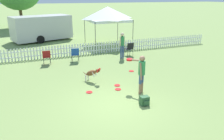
{
  "coord_description": "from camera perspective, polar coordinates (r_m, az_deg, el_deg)",
  "views": [
    {
      "loc": [
        -2.89,
        -6.96,
        3.95
      ],
      "look_at": [
        0.49,
        1.67,
        0.79
      ],
      "focal_mm": 35.0,
      "sensor_mm": 36.0,
      "label": 1
    }
  ],
  "objects": [
    {
      "name": "ground_plane",
      "position": [
        8.5,
        1.08,
        -8.83
      ],
      "size": [
        240.0,
        240.0,
        0.0
      ],
      "primitive_type": "plane",
      "color": "olive"
    },
    {
      "name": "handler_person",
      "position": [
        9.13,
        7.51,
        0.08
      ],
      "size": [
        0.56,
        1.1,
        1.65
      ],
      "rotation": [
        0.0,
        0.0,
        0.66
      ],
      "color": "#8C664C",
      "rests_on": "ground_plane"
    },
    {
      "name": "leaping_dog",
      "position": [
        10.5,
        -5.28,
        -0.75
      ],
      "size": [
        0.78,
        0.94,
        0.76
      ],
      "rotation": [
        0.0,
        0.0,
        -2.48
      ],
      "color": "brown",
      "rests_on": "ground_plane"
    },
    {
      "name": "frisbee_near_handler",
      "position": [
        10.13,
        1.37,
        -4.03
      ],
      "size": [
        0.27,
        0.27,
        0.02
      ],
      "color": "red",
      "rests_on": "ground_plane"
    },
    {
      "name": "frisbee_near_dog",
      "position": [
        12.07,
        5.09,
        -0.28
      ],
      "size": [
        0.27,
        0.27,
        0.02
      ],
      "color": "red",
      "rests_on": "ground_plane"
    },
    {
      "name": "frisbee_midfield",
      "position": [
        9.72,
        1.59,
        -5.06
      ],
      "size": [
        0.27,
        0.27,
        0.02
      ],
      "color": "red",
      "rests_on": "ground_plane"
    },
    {
      "name": "frisbee_far_scatter",
      "position": [
        9.49,
        -5.96,
        -5.79
      ],
      "size": [
        0.27,
        0.27,
        0.02
      ],
      "color": "red",
      "rests_on": "ground_plane"
    },
    {
      "name": "backpack_on_grass",
      "position": [
        8.44,
        8.51,
        -7.95
      ],
      "size": [
        0.33,
        0.27,
        0.35
      ],
      "color": "#2D5633",
      "rests_on": "ground_plane"
    },
    {
      "name": "picket_fence",
      "position": [
        15.32,
        -9.95,
        5.18
      ],
      "size": [
        22.36,
        0.04,
        0.81
      ],
      "color": "white",
      "rests_on": "ground_plane"
    },
    {
      "name": "folding_chair_blue_left",
      "position": [
        15.12,
        4.59,
        5.8
      ],
      "size": [
        0.56,
        0.58,
        0.92
      ],
      "rotation": [
        0.0,
        0.0,
        3.24
      ],
      "color": "#333338",
      "rests_on": "ground_plane"
    },
    {
      "name": "folding_chair_center",
      "position": [
        13.68,
        -16.73,
        3.53
      ],
      "size": [
        0.48,
        0.5,
        0.87
      ],
      "rotation": [
        0.0,
        0.0,
        3.1
      ],
      "color": "#333338",
      "rests_on": "ground_plane"
    },
    {
      "name": "folding_chair_green_right",
      "position": [
        13.84,
        -9.62,
        4.27
      ],
      "size": [
        0.54,
        0.56,
        0.88
      ],
      "rotation": [
        0.0,
        0.0,
        3.02
      ],
      "color": "#333338",
      "rests_on": "ground_plane"
    },
    {
      "name": "canopy_tent_main",
      "position": [
        18.51,
        -1.16,
        14.43
      ],
      "size": [
        3.2,
        3.2,
        3.12
      ],
      "color": "#333338",
      "rests_on": "ground_plane"
    },
    {
      "name": "spectator_standing",
      "position": [
        14.33,
        2.67,
        7.08
      ],
      "size": [
        0.4,
        0.27,
        1.7
      ],
      "rotation": [
        0.0,
        0.0,
        3.46
      ],
      "color": "#334C7A",
      "rests_on": "ground_plane"
    },
    {
      "name": "equipment_trailer",
      "position": [
        21.31,
        -17.91,
        10.51
      ],
      "size": [
        6.01,
        3.69,
        2.24
      ],
      "rotation": [
        0.0,
        0.0,
        0.29
      ],
      "color": "#B7B7B7",
      "rests_on": "ground_plane"
    }
  ]
}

